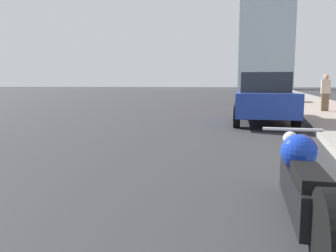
# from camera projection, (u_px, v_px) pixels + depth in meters

# --- Properties ---
(sidewalk) EXTENTS (3.23, 240.00, 0.15)m
(sidewalk) POSITION_uv_depth(u_px,v_px,m) (297.00, 96.00, 36.68)
(sidewalk) COLOR gray
(sidewalk) RESTS_ON ground_plane
(motorcycle) EXTENTS (0.62, 2.45, 0.80)m
(motorcycle) POSITION_uv_depth(u_px,v_px,m) (302.00, 183.00, 2.88)
(motorcycle) COLOR black
(motorcycle) RESTS_ON ground_plane
(parked_car_blue) EXTENTS (2.16, 4.58, 1.64)m
(parked_car_blue) POSITION_uv_depth(u_px,v_px,m) (263.00, 98.00, 10.74)
(parked_car_blue) COLOR #1E3899
(parked_car_blue) RESTS_ON ground_plane
(parked_car_black) EXTENTS (2.09, 4.67, 1.56)m
(parked_car_black) POSITION_uv_depth(u_px,v_px,m) (271.00, 92.00, 22.54)
(parked_car_black) COLOR black
(parked_car_black) RESTS_ON ground_plane
(parked_car_white) EXTENTS (1.98, 4.41, 1.62)m
(parked_car_white) POSITION_uv_depth(u_px,v_px,m) (270.00, 89.00, 35.27)
(parked_car_white) COLOR silver
(parked_car_white) RESTS_ON ground_plane
(parked_car_silver) EXTENTS (2.19, 4.02, 1.75)m
(parked_car_silver) POSITION_uv_depth(u_px,v_px,m) (270.00, 88.00, 47.45)
(parked_car_silver) COLOR #BCBCC1
(parked_car_silver) RESTS_ON ground_plane
(pedestrian) EXTENTS (0.36, 0.22, 1.55)m
(pedestrian) POSITION_uv_depth(u_px,v_px,m) (325.00, 93.00, 13.95)
(pedestrian) COLOR brown
(pedestrian) RESTS_ON sidewalk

